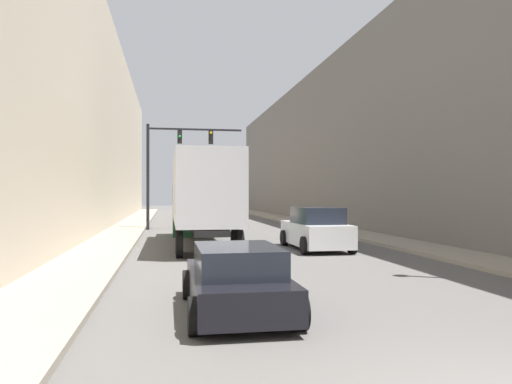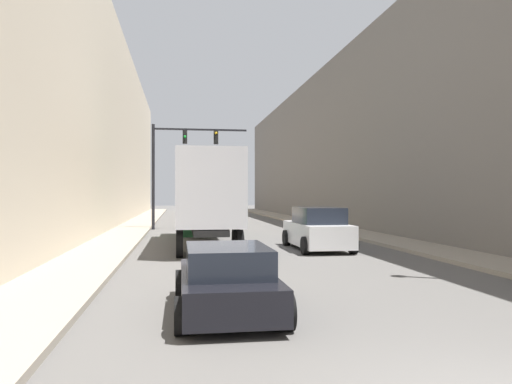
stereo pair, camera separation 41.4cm
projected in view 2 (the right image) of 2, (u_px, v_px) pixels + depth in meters
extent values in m
cube|color=gray|center=(322.00, 226.00, 35.70)|extent=(2.33, 80.00, 0.15)
cube|color=gray|center=(134.00, 228.00, 33.70)|extent=(2.33, 80.00, 0.15)
cube|color=#66605B|center=(377.00, 141.00, 36.36)|extent=(6.00, 80.00, 12.50)
cube|color=beige|center=(70.00, 121.00, 33.10)|extent=(6.00, 80.00, 14.43)
cube|color=silver|center=(205.00, 189.00, 22.11)|extent=(2.51, 9.86, 2.91)
cube|color=black|center=(205.00, 225.00, 22.10)|extent=(1.26, 9.86, 0.24)
cube|color=#1E512D|center=(199.00, 211.00, 28.11)|extent=(2.51, 2.30, 2.75)
cylinder|color=black|center=(180.00, 244.00, 18.24)|extent=(0.25, 1.00, 1.00)
cylinder|color=black|center=(240.00, 243.00, 18.58)|extent=(0.25, 1.00, 1.00)
cylinder|color=black|center=(180.00, 241.00, 19.43)|extent=(0.25, 1.00, 1.00)
cylinder|color=black|center=(236.00, 240.00, 19.76)|extent=(0.25, 1.00, 1.00)
cylinder|color=black|center=(180.00, 227.00, 27.94)|extent=(0.25, 1.00, 1.00)
cylinder|color=black|center=(219.00, 226.00, 28.28)|extent=(0.25, 1.00, 1.00)
cube|color=black|center=(226.00, 287.00, 9.84)|extent=(1.75, 4.21, 0.62)
cube|color=#1E232D|center=(227.00, 260.00, 9.63)|extent=(1.54, 2.32, 0.53)
cylinder|color=black|center=(181.00, 284.00, 11.09)|extent=(0.25, 0.64, 0.64)
cylinder|color=black|center=(259.00, 282.00, 11.36)|extent=(0.25, 0.64, 0.64)
cylinder|color=black|center=(182.00, 316.00, 8.21)|extent=(0.25, 0.64, 0.64)
cylinder|color=black|center=(286.00, 312.00, 8.48)|extent=(0.25, 0.64, 0.64)
cube|color=silver|center=(317.00, 234.00, 21.04)|extent=(1.91, 4.76, 0.92)
cube|color=#1E232D|center=(318.00, 215.00, 20.81)|extent=(1.68, 2.62, 0.67)
cylinder|color=black|center=(286.00, 238.00, 22.55)|extent=(0.25, 0.70, 0.70)
cylinder|color=black|center=(327.00, 237.00, 22.84)|extent=(0.25, 0.70, 0.70)
cylinder|color=black|center=(305.00, 246.00, 19.13)|extent=(0.25, 0.70, 0.70)
cylinder|color=black|center=(353.00, 245.00, 19.42)|extent=(0.25, 0.70, 0.70)
cylinder|color=black|center=(153.00, 177.00, 32.91)|extent=(0.20, 0.20, 6.96)
cube|color=black|center=(200.00, 130.00, 33.40)|extent=(6.21, 0.12, 0.12)
cube|color=black|center=(185.00, 137.00, 33.24)|extent=(0.30, 0.24, 0.90)
sphere|color=green|center=(185.00, 137.00, 33.10)|extent=(0.18, 0.18, 0.18)
cube|color=black|center=(216.00, 138.00, 33.55)|extent=(0.30, 0.24, 0.90)
sphere|color=gold|center=(216.00, 133.00, 33.42)|extent=(0.18, 0.18, 0.18)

